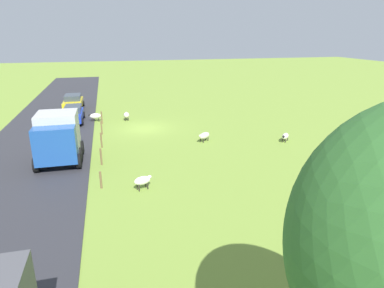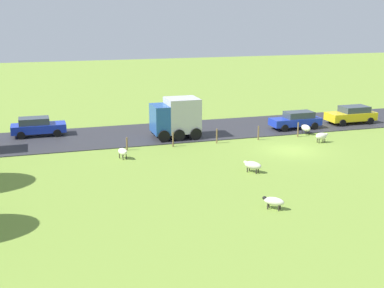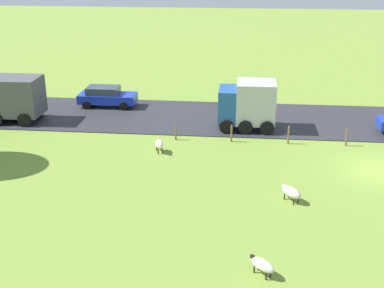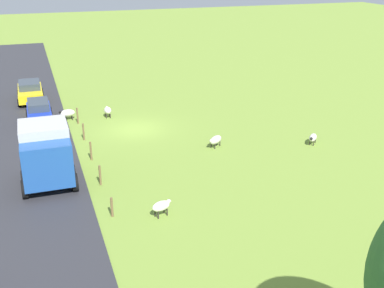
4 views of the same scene
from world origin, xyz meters
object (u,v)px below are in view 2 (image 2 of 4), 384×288
at_px(sheep_2, 274,201).
at_px(car_3, 37,126).
at_px(sheep_3, 321,136).
at_px(sheep_1, 123,152).
at_px(car_0, 352,114).
at_px(sheep_4, 306,128).
at_px(truck_1, 176,117).
at_px(sheep_0, 253,165).
at_px(car_5, 296,120).

xyz_separation_m(sheep_2, car_3, (21.02, 11.51, 0.43)).
bearing_deg(car_3, sheep_3, -112.84).
bearing_deg(sheep_1, sheep_2, -153.88).
bearing_deg(car_0, sheep_4, 111.97).
relative_size(sheep_2, truck_1, 0.29).
xyz_separation_m(sheep_0, sheep_1, (5.74, 7.51, 0.04)).
relative_size(sheep_2, car_0, 0.24).
bearing_deg(sheep_1, car_0, -76.51).
bearing_deg(car_0, sheep_2, 136.39).
relative_size(sheep_4, car_3, 0.28).
relative_size(sheep_0, sheep_3, 1.20).
distance_m(car_0, car_5, 6.07).
height_order(sheep_2, sheep_3, sheep_3).
relative_size(truck_1, car_0, 0.83).
xyz_separation_m(sheep_4, car_0, (2.51, -6.23, 0.35)).
bearing_deg(car_3, sheep_1, -148.01).
bearing_deg(car_0, car_3, 82.76).
bearing_deg(car_5, car_3, 79.58).
xyz_separation_m(sheep_0, car_0, (11.14, -15.02, 0.41)).
distance_m(sheep_2, car_5, 19.98).
xyz_separation_m(sheep_4, car_5, (2.03, -0.18, 0.31)).
relative_size(sheep_3, sheep_4, 0.85).
bearing_deg(sheep_1, sheep_0, -127.40).
height_order(sheep_2, car_0, car_0).
xyz_separation_m(sheep_1, sheep_3, (-0.12, -16.00, 0.01)).
relative_size(sheep_2, car_5, 0.25).
relative_size(sheep_4, truck_1, 0.32).
distance_m(sheep_0, sheep_4, 12.32).
bearing_deg(truck_1, car_0, -88.32).
bearing_deg(car_0, truck_1, 91.68).
distance_m(sheep_3, car_5, 5.07).
xyz_separation_m(sheep_2, sheep_4, (14.93, -10.39, 0.10)).
height_order(sheep_1, sheep_2, sheep_1).
bearing_deg(sheep_3, car_0, -49.75).
relative_size(car_3, car_5, 0.99).
height_order(sheep_0, truck_1, truck_1).
height_order(sheep_2, sheep_4, sheep_4).
distance_m(sheep_0, sheep_3, 10.18).
distance_m(sheep_0, sheep_1, 9.45).
bearing_deg(sheep_4, sheep_3, 174.36).
bearing_deg(sheep_1, sheep_3, -90.43).
relative_size(sheep_3, car_5, 0.23).
distance_m(sheep_1, truck_1, 7.35).
height_order(sheep_0, sheep_3, sheep_3).
distance_m(car_3, car_5, 22.45).
relative_size(sheep_3, car_0, 0.23).
xyz_separation_m(sheep_0, car_5, (10.66, -8.97, 0.37)).
height_order(sheep_1, truck_1, truck_1).
xyz_separation_m(sheep_2, car_0, (17.44, -16.62, 0.45)).
distance_m(sheep_1, sheep_3, 16.00).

